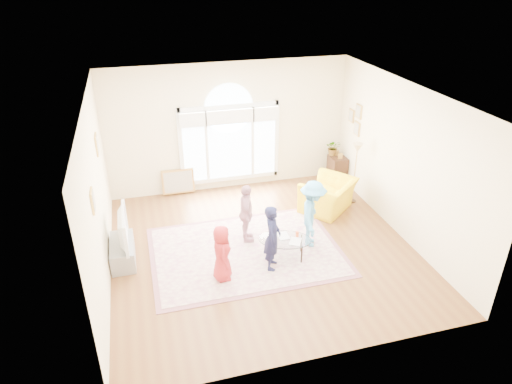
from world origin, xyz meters
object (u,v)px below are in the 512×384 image
object	(u,v)px
area_rug	(246,251)
tv_console	(123,252)
coffee_table	(285,240)
television	(119,229)
armchair	(328,195)

from	to	relation	value
area_rug	tv_console	xyz separation A→B (m)	(-2.40, 0.33, 0.20)
coffee_table	tv_console	bearing A→B (deg)	-173.77
television	coffee_table	xyz separation A→B (m)	(3.09, -0.71, -0.35)
tv_console	coffee_table	world-z (taller)	coffee_table
coffee_table	armchair	world-z (taller)	armchair
area_rug	coffee_table	distance (m)	0.89
television	armchair	world-z (taller)	television
tv_console	television	world-z (taller)	television
area_rug	tv_console	bearing A→B (deg)	172.20
area_rug	television	distance (m)	2.52
television	armchair	bearing A→B (deg)	10.32
tv_console	armchair	distance (m)	4.75
tv_console	television	bearing A→B (deg)	0.00
area_rug	television	size ratio (longest dim) A/B	3.19
coffee_table	armchair	bearing A→B (deg)	63.72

